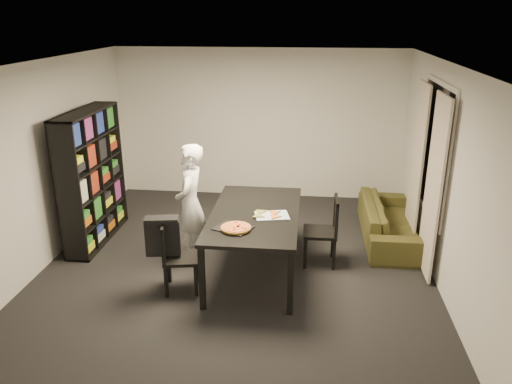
# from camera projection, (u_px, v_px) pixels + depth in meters

# --- Properties ---
(room) EXTENTS (5.01, 5.51, 2.61)m
(room) POSITION_uv_depth(u_px,v_px,m) (236.00, 172.00, 6.15)
(room) COLOR black
(room) RESTS_ON ground
(window_pane) EXTENTS (0.02, 1.40, 1.60)m
(window_pane) POSITION_uv_depth(u_px,v_px,m) (435.00, 149.00, 6.38)
(window_pane) COLOR black
(window_pane) RESTS_ON room
(window_frame) EXTENTS (0.03, 1.52, 1.72)m
(window_frame) POSITION_uv_depth(u_px,v_px,m) (434.00, 149.00, 6.38)
(window_frame) COLOR white
(window_frame) RESTS_ON room
(curtain_left) EXTENTS (0.03, 0.70, 2.25)m
(curtain_left) POSITION_uv_depth(u_px,v_px,m) (434.00, 188.00, 6.03)
(curtain_left) COLOR beige
(curtain_left) RESTS_ON room
(curtain_right) EXTENTS (0.03, 0.70, 2.25)m
(curtain_right) POSITION_uv_depth(u_px,v_px,m) (417.00, 163.00, 7.00)
(curtain_right) COLOR beige
(curtain_right) RESTS_ON room
(bookshelf) EXTENTS (0.35, 1.50, 1.90)m
(bookshelf) POSITION_uv_depth(u_px,v_px,m) (92.00, 177.00, 7.05)
(bookshelf) COLOR black
(bookshelf) RESTS_ON room
(dining_table) EXTENTS (1.08, 1.95, 0.81)m
(dining_table) POSITION_uv_depth(u_px,v_px,m) (255.00, 218.00, 6.19)
(dining_table) COLOR black
(dining_table) RESTS_ON room
(chair_left) EXTENTS (0.47, 0.47, 0.87)m
(chair_left) POSITION_uv_depth(u_px,v_px,m) (174.00, 252.00, 5.86)
(chair_left) COLOR black
(chair_left) RESTS_ON room
(chair_right) EXTENTS (0.43, 0.43, 0.92)m
(chair_right) POSITION_uv_depth(u_px,v_px,m) (327.00, 226.00, 6.48)
(chair_right) COLOR black
(chair_right) RESTS_ON room
(draped_jacket) EXTENTS (0.41, 0.23, 0.48)m
(draped_jacket) POSITION_uv_depth(u_px,v_px,m) (162.00, 235.00, 5.78)
(draped_jacket) COLOR black
(draped_jacket) RESTS_ON chair_left
(person) EXTENTS (0.39, 0.59, 1.60)m
(person) POSITION_uv_depth(u_px,v_px,m) (190.00, 204.00, 6.47)
(person) COLOR white
(person) RESTS_ON room
(baking_tray) EXTENTS (0.50, 0.46, 0.01)m
(baking_tray) POSITION_uv_depth(u_px,v_px,m) (233.00, 228.00, 5.72)
(baking_tray) COLOR black
(baking_tray) RESTS_ON dining_table
(pepperoni_pizza) EXTENTS (0.35, 0.35, 0.03)m
(pepperoni_pizza) POSITION_uv_depth(u_px,v_px,m) (236.00, 228.00, 5.68)
(pepperoni_pizza) COLOR olive
(pepperoni_pizza) RESTS_ON dining_table
(kitchen_towel) EXTENTS (0.45, 0.38, 0.01)m
(kitchen_towel) POSITION_uv_depth(u_px,v_px,m) (272.00, 215.00, 6.08)
(kitchen_towel) COLOR white
(kitchen_towel) RESTS_ON dining_table
(pizza_slices) EXTENTS (0.42, 0.37, 0.01)m
(pizza_slices) POSITION_uv_depth(u_px,v_px,m) (267.00, 214.00, 6.09)
(pizza_slices) COLOR #C0763C
(pizza_slices) RESTS_ON dining_table
(sofa) EXTENTS (0.74, 1.89, 0.55)m
(sofa) POSITION_uv_depth(u_px,v_px,m) (389.00, 221.00, 7.28)
(sofa) COLOR #404019
(sofa) RESTS_ON room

